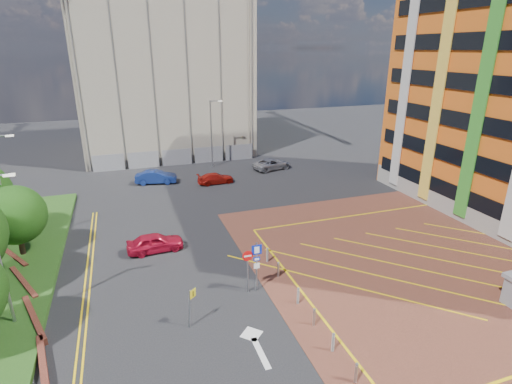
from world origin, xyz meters
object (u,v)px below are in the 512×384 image
sign_cluster (253,262)px  car_silver_back (272,164)px  tree_c (15,215)px  car_blue_back (156,177)px  warning_sign (191,303)px  car_red_back (216,178)px  lamp_back (212,131)px  car_red_left (155,242)px  lamp_left_far (2,187)px

sign_cluster → car_silver_back: sign_cluster is taller
tree_c → car_blue_back: size_ratio=1.14×
tree_c → warning_sign: bearing=-48.6°
sign_cluster → car_blue_back: (-3.48, 22.58, -1.24)m
tree_c → warning_sign: (9.75, -11.05, -1.76)m
warning_sign → car_red_back: 23.50m
car_silver_back → car_red_back: bearing=97.4°
warning_sign → tree_c: bearing=131.4°
sign_cluster → car_silver_back: (10.16, 23.51, -1.30)m
lamp_back → car_silver_back: 8.17m
car_red_left → sign_cluster: bearing=-147.4°
lamp_back → car_blue_back: size_ratio=1.86×
warning_sign → lamp_back: bearing=74.9°
car_red_back → warning_sign: bearing=160.3°
car_red_back → lamp_back: bearing=-14.0°
lamp_back → car_red_left: (-8.81, -19.98, -3.69)m
sign_cluster → car_red_back: size_ratio=0.82×
lamp_left_far → car_red_back: lamp_left_far is taller
lamp_left_far → car_blue_back: (11.24, 11.56, -3.95)m
warning_sign → car_blue_back: bearing=88.7°
car_silver_back → warning_sign: bearing=136.8°
sign_cluster → car_red_back: (2.56, 20.51, -1.39)m
warning_sign → car_red_back: warning_sign is taller
tree_c → sign_cluster: (13.80, -9.02, -1.24)m
car_red_left → car_blue_back: bearing=-8.7°
car_red_back → lamp_left_far: bearing=115.4°
warning_sign → sign_cluster: bearing=26.7°
car_blue_back → car_red_back: bearing=-97.6°
car_blue_back → lamp_left_far: bearing=147.2°
warning_sign → car_red_back: bearing=73.7°
tree_c → warning_sign: tree_c is taller
tree_c → car_red_back: size_ratio=1.26×
tree_c → car_silver_back: 28.12m
lamp_left_far → car_silver_back: lamp_left_far is taller
lamp_left_far → sign_cluster: 18.58m
car_blue_back → sign_cluster: bearing=-159.9°
sign_cluster → car_blue_back: 22.88m
lamp_left_far → car_blue_back: lamp_left_far is taller
lamp_back → car_blue_back: lamp_back is taller
lamp_back → sign_cluster: 27.38m
lamp_left_far → warning_sign: lamp_left_far is taller
car_blue_back → car_silver_back: bearing=-74.8°
lamp_back → car_silver_back: lamp_back is taller
sign_cluster → warning_sign: sign_cluster is taller
lamp_back → sign_cluster: bearing=-98.0°
warning_sign → car_red_back: (6.61, 22.54, -0.87)m
lamp_left_far → sign_cluster: size_ratio=2.50×
sign_cluster → warning_sign: (-4.05, -2.03, -0.52)m
warning_sign → car_silver_back: bearing=60.9°
car_red_back → car_blue_back: bearing=67.7°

